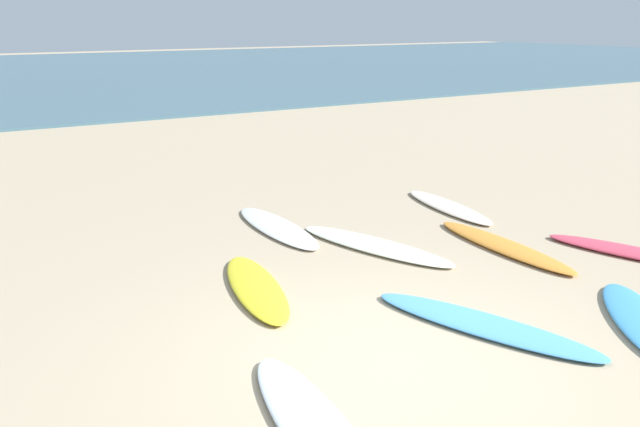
{
  "coord_description": "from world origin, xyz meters",
  "views": [
    {
      "loc": [
        -3.34,
        -4.23,
        3.06
      ],
      "look_at": [
        1.33,
        3.62,
        0.3
      ],
      "focal_mm": 36.59,
      "sensor_mm": 36.0,
      "label": 1
    }
  ],
  "objects": [
    {
      "name": "surfboard_3",
      "position": [
        1.65,
        2.67,
        0.04
      ],
      "size": [
        1.34,
        2.58,
        0.08
      ],
      "primitive_type": "ellipsoid",
      "rotation": [
        0.0,
        0.0,
        0.32
      ],
      "color": "silver",
      "rests_on": "ground_plane"
    },
    {
      "name": "surfboard_2",
      "position": [
        3.81,
        3.61,
        0.04
      ],
      "size": [
        0.76,
        2.28,
        0.08
      ],
      "primitive_type": "ellipsoid",
      "rotation": [
        0.0,
        0.0,
        -0.11
      ],
      "color": "#F8E6D0",
      "rests_on": "ground_plane"
    },
    {
      "name": "surfboard_0",
      "position": [
        2.67,
        -0.64,
        0.04
      ],
      "size": [
        1.64,
        1.85,
        0.08
      ],
      "primitive_type": "ellipsoid",
      "rotation": [
        0.0,
        0.0,
        -0.68
      ],
      "color": "#439CDC",
      "rests_on": "ground_plane"
    },
    {
      "name": "surfboard_7",
      "position": [
        4.44,
        0.69,
        0.04
      ],
      "size": [
        1.23,
        2.24,
        0.09
      ],
      "primitive_type": "ellipsoid",
      "rotation": [
        0.0,
        0.0,
        3.5
      ],
      "color": "#E4465E",
      "rests_on": "ground_plane"
    },
    {
      "name": "ground_plane",
      "position": [
        0.0,
        0.0,
        0.0
      ],
      "size": [
        120.0,
        120.0,
        0.0
      ],
      "primitive_type": "plane",
      "color": "tan"
    },
    {
      "name": "surfboard_1",
      "position": [
        3.15,
        1.74,
        0.04
      ],
      "size": [
        0.55,
        2.49,
        0.09
      ],
      "primitive_type": "ellipsoid",
      "rotation": [
        0.0,
        0.0,
        -0.03
      ],
      "color": "orange",
      "rests_on": "ground_plane"
    },
    {
      "name": "surfboard_4",
      "position": [
        0.86,
        4.09,
        0.04
      ],
      "size": [
        0.62,
        2.35,
        0.07
      ],
      "primitive_type": "ellipsoid",
      "rotation": [
        0.0,
        0.0,
        3.13
      ],
      "color": "white",
      "rests_on": "ground_plane"
    },
    {
      "name": "surfboard_5",
      "position": [
        -0.39,
        2.18,
        0.04
      ],
      "size": [
        0.97,
        2.16,
        0.09
      ],
      "primitive_type": "ellipsoid",
      "rotation": [
        0.0,
        0.0,
        -0.21
      ],
      "color": "yellow",
      "rests_on": "ground_plane"
    },
    {
      "name": "surfboard_8",
      "position": [
        1.2,
        0.11,
        0.04
      ],
      "size": [
        1.42,
        2.5,
        0.08
      ],
      "primitive_type": "ellipsoid",
      "rotation": [
        0.0,
        0.0,
        0.38
      ],
      "color": "#52A2E2",
      "rests_on": "ground_plane"
    }
  ]
}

